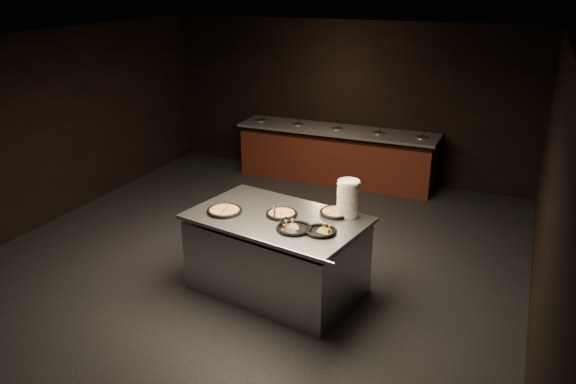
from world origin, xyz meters
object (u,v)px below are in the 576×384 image
pan_veggie_whole (224,210)px  pan_cheese_whole (282,214)px  plate_stack (348,198)px  serving_counter (277,255)px

pan_veggie_whole → pan_cheese_whole: (0.67, 0.19, -0.00)m
plate_stack → pan_cheese_whole: (-0.72, -0.30, -0.20)m
pan_veggie_whole → pan_cheese_whole: size_ratio=1.14×
plate_stack → pan_cheese_whole: bearing=-157.5°
plate_stack → pan_cheese_whole: plate_stack is taller
plate_stack → pan_veggie_whole: bearing=-160.7°
serving_counter → plate_stack: 1.11m
pan_veggie_whole → pan_cheese_whole: 0.69m
serving_counter → pan_veggie_whole: size_ratio=5.24×
pan_veggie_whole → pan_cheese_whole: bearing=15.8°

